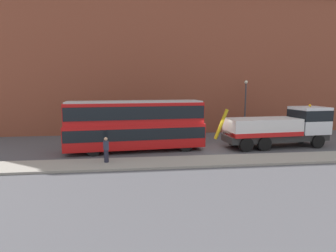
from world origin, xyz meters
TOP-DOWN VIEW (x-y plane):
  - ground_plane at (0.00, 0.00)m, footprint 120.00×120.00m
  - near_kerb at (0.00, -4.20)m, footprint 60.00×2.80m
  - building_facade at (0.00, 8.69)m, footprint 60.00×1.50m
  - recovery_tow_truck at (5.96, -0.09)m, footprint 10.23×3.41m
  - double_decker_bus at (-6.48, -0.13)m, footprint 11.18×3.50m
  - pedestrian_onlooker at (-8.49, -3.94)m, footprint 0.40×0.47m
  - street_lamp at (5.40, 6.50)m, footprint 0.36×0.36m

SIDE VIEW (x-z plane):
  - ground_plane at x=0.00m, z-range 0.00..0.00m
  - near_kerb at x=0.00m, z-range 0.00..0.15m
  - pedestrian_onlooker at x=-8.49m, z-range 0.13..1.84m
  - recovery_tow_truck at x=5.96m, z-range -0.08..3.59m
  - double_decker_bus at x=-6.48m, z-range 0.20..4.26m
  - street_lamp at x=5.40m, z-range 0.56..6.39m
  - building_facade at x=0.00m, z-range 0.07..16.07m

